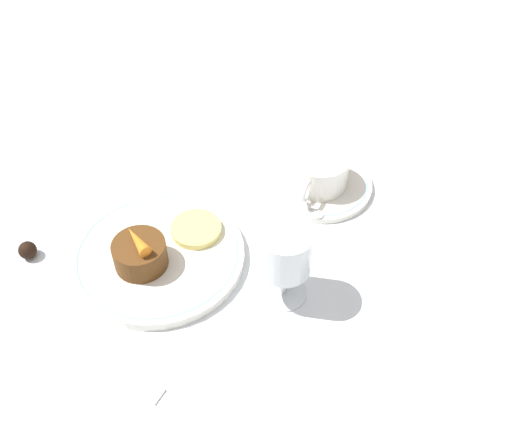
{
  "coord_description": "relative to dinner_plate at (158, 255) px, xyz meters",
  "views": [
    {
      "loc": [
        0.46,
        0.29,
        0.64
      ],
      "look_at": [
        -0.06,
        0.06,
        0.04
      ],
      "focal_mm": 42.0,
      "sensor_mm": 36.0,
      "label": 1
    }
  ],
  "objects": [
    {
      "name": "dinner_plate",
      "position": [
        0.0,
        0.0,
        0.0
      ],
      "size": [
        0.24,
        0.24,
        0.01
      ],
      "color": "white",
      "rests_on": "ground_plane"
    },
    {
      "name": "spoon",
      "position": [
        -0.18,
        0.15,
        0.0
      ],
      "size": [
        0.07,
        0.1,
        0.0
      ],
      "color": "silver",
      "rests_on": "saucer"
    },
    {
      "name": "wine_glass",
      "position": [
        -0.02,
        0.18,
        0.07
      ],
      "size": [
        0.07,
        0.07,
        0.12
      ],
      "color": "silver",
      "rests_on": "ground_plane"
    },
    {
      "name": "saucer",
      "position": [
        -0.23,
        0.15,
        -0.0
      ],
      "size": [
        0.16,
        0.16,
        0.01
      ],
      "color": "white",
      "rests_on": "ground_plane"
    },
    {
      "name": "dessert_cake",
      "position": [
        0.03,
        -0.01,
        0.03
      ],
      "size": [
        0.07,
        0.07,
        0.04
      ],
      "color": "#563314",
      "rests_on": "dinner_plate"
    },
    {
      "name": "coffee_cup",
      "position": [
        -0.23,
        0.15,
        0.03
      ],
      "size": [
        0.12,
        0.09,
        0.05
      ],
      "color": "white",
      "rests_on": "saucer"
    },
    {
      "name": "chocolate_truffle",
      "position": [
        0.07,
        -0.17,
        0.0
      ],
      "size": [
        0.03,
        0.03,
        0.03
      ],
      "color": "black",
      "rests_on": "ground_plane"
    },
    {
      "name": "ground_plane",
      "position": [
        -0.03,
        0.06,
        -0.01
      ],
      "size": [
        3.0,
        3.0,
        0.0
      ],
      "primitive_type": "plane",
      "color": "white"
    },
    {
      "name": "carrot_garnish",
      "position": [
        0.03,
        -0.01,
        0.05
      ],
      "size": [
        0.04,
        0.05,
        0.02
      ],
      "color": "orange",
      "rests_on": "dessert_cake"
    },
    {
      "name": "fork",
      "position": [
        0.18,
        0.04,
        -0.01
      ],
      "size": [
        0.03,
        0.17,
        0.01
      ],
      "color": "silver",
      "rests_on": "ground_plane"
    },
    {
      "name": "pineapple_slice",
      "position": [
        -0.06,
        0.03,
        0.01
      ],
      "size": [
        0.07,
        0.07,
        0.01
      ],
      "color": "#EFE075",
      "rests_on": "dinner_plate"
    }
  ]
}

